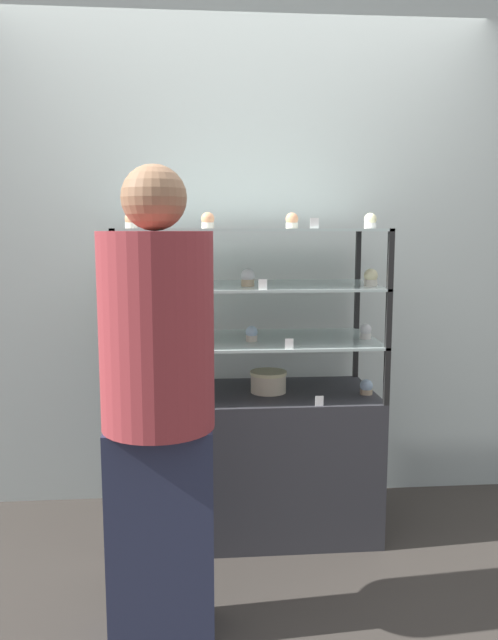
# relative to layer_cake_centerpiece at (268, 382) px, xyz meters

# --- Properties ---
(ground_plane) EXTENTS (20.00, 20.00, 0.00)m
(ground_plane) POSITION_rel_layer_cake_centerpiece_xyz_m (-0.09, 0.01, -0.73)
(ground_plane) COLOR #38332D
(back_wall) EXTENTS (8.00, 0.05, 2.60)m
(back_wall) POSITION_rel_layer_cake_centerpiece_xyz_m (-0.09, 0.43, 0.57)
(back_wall) COLOR #A8B2AD
(back_wall) RESTS_ON ground_plane
(display_base) EXTENTS (1.18, 0.56, 0.68)m
(display_base) POSITION_rel_layer_cake_centerpiece_xyz_m (-0.09, 0.01, -0.39)
(display_base) COLOR #333338
(display_base) RESTS_ON ground_plane
(display_riser_lower) EXTENTS (1.18, 0.56, 0.25)m
(display_riser_lower) POSITION_rel_layer_cake_centerpiece_xyz_m (-0.09, 0.01, 0.19)
(display_riser_lower) COLOR black
(display_riser_lower) RESTS_ON display_base
(display_riser_middle) EXTENTS (1.18, 0.56, 0.25)m
(display_riser_middle) POSITION_rel_layer_cake_centerpiece_xyz_m (-0.09, 0.01, 0.44)
(display_riser_middle) COLOR black
(display_riser_middle) RESTS_ON display_riser_lower
(display_riser_upper) EXTENTS (1.18, 0.56, 0.25)m
(display_riser_upper) POSITION_rel_layer_cake_centerpiece_xyz_m (-0.09, 0.01, 0.70)
(display_riser_upper) COLOR black
(display_riser_upper) RESTS_ON display_riser_middle
(layer_cake_centerpiece) EXTENTS (0.17, 0.17, 0.10)m
(layer_cake_centerpiece) POSITION_rel_layer_cake_centerpiece_xyz_m (0.00, 0.00, 0.00)
(layer_cake_centerpiece) COLOR beige
(layer_cake_centerpiece) RESTS_ON display_base
(sheet_cake_frosted) EXTENTS (0.20, 0.18, 0.06)m
(sheet_cake_frosted) POSITION_rel_layer_cake_centerpiece_xyz_m (-0.41, -0.03, 0.23)
(sheet_cake_frosted) COLOR brown
(sheet_cake_frosted) RESTS_ON display_riser_lower
(cupcake_0) EXTENTS (0.06, 0.06, 0.07)m
(cupcake_0) POSITION_rel_layer_cake_centerpiece_xyz_m (-0.63, -0.13, -0.02)
(cupcake_0) COLOR white
(cupcake_0) RESTS_ON display_base
(cupcake_1) EXTENTS (0.06, 0.06, 0.07)m
(cupcake_1) POSITION_rel_layer_cake_centerpiece_xyz_m (0.45, -0.08, -0.02)
(cupcake_1) COLOR #CCB28C
(cupcake_1) RESTS_ON display_base
(price_tag_0) EXTENTS (0.04, 0.00, 0.04)m
(price_tag_0) POSITION_rel_layer_cake_centerpiece_xyz_m (0.19, -0.25, -0.03)
(price_tag_0) COLOR white
(price_tag_0) RESTS_ON display_base
(cupcake_2) EXTENTS (0.06, 0.06, 0.07)m
(cupcake_2) POSITION_rel_layer_cake_centerpiece_xyz_m (-0.61, -0.07, 0.24)
(cupcake_2) COLOR #CCB28C
(cupcake_2) RESTS_ON display_riser_lower
(cupcake_3) EXTENTS (0.06, 0.06, 0.07)m
(cupcake_3) POSITION_rel_layer_cake_centerpiece_xyz_m (-0.08, -0.05, 0.24)
(cupcake_3) COLOR beige
(cupcake_3) RESTS_ON display_riser_lower
(cupcake_4) EXTENTS (0.06, 0.06, 0.07)m
(cupcake_4) POSITION_rel_layer_cake_centerpiece_xyz_m (0.45, -0.04, 0.24)
(cupcake_4) COLOR white
(cupcake_4) RESTS_ON display_riser_lower
(price_tag_1) EXTENTS (0.04, 0.00, 0.04)m
(price_tag_1) POSITION_rel_layer_cake_centerpiece_xyz_m (0.06, -0.25, 0.23)
(price_tag_1) COLOR white
(price_tag_1) RESTS_ON display_riser_lower
(cupcake_5) EXTENTS (0.06, 0.06, 0.08)m
(cupcake_5) POSITION_rel_layer_cake_centerpiece_xyz_m (-0.63, -0.11, 0.49)
(cupcake_5) COLOR beige
(cupcake_5) RESTS_ON display_riser_middle
(cupcake_6) EXTENTS (0.06, 0.06, 0.08)m
(cupcake_6) POSITION_rel_layer_cake_centerpiece_xyz_m (-0.10, -0.08, 0.49)
(cupcake_6) COLOR #CCB28C
(cupcake_6) RESTS_ON display_riser_middle
(cupcake_7) EXTENTS (0.06, 0.06, 0.08)m
(cupcake_7) POSITION_rel_layer_cake_centerpiece_xyz_m (0.44, -0.12, 0.49)
(cupcake_7) COLOR beige
(cupcake_7) RESTS_ON display_riser_middle
(price_tag_2) EXTENTS (0.04, 0.00, 0.04)m
(price_tag_2) POSITION_rel_layer_cake_centerpiece_xyz_m (-0.05, -0.25, 0.48)
(price_tag_2) COLOR white
(price_tag_2) RESTS_ON display_riser_middle
(cupcake_8) EXTENTS (0.06, 0.06, 0.07)m
(cupcake_8) POSITION_rel_layer_cake_centerpiece_xyz_m (-0.61, -0.08, 0.74)
(cupcake_8) COLOR beige
(cupcake_8) RESTS_ON display_riser_upper
(cupcake_9) EXTENTS (0.06, 0.06, 0.07)m
(cupcake_9) POSITION_rel_layer_cake_centerpiece_xyz_m (-0.28, -0.14, 0.74)
(cupcake_9) COLOR beige
(cupcake_9) RESTS_ON display_riser_upper
(cupcake_10) EXTENTS (0.06, 0.06, 0.07)m
(cupcake_10) POSITION_rel_layer_cake_centerpiece_xyz_m (0.09, -0.09, 0.74)
(cupcake_10) COLOR beige
(cupcake_10) RESTS_ON display_riser_upper
(cupcake_11) EXTENTS (0.06, 0.06, 0.07)m
(cupcake_11) POSITION_rel_layer_cake_centerpiece_xyz_m (0.45, -0.06, 0.74)
(cupcake_11) COLOR white
(cupcake_11) RESTS_ON display_riser_upper
(price_tag_3) EXTENTS (0.04, 0.00, 0.04)m
(price_tag_3) POSITION_rel_layer_cake_centerpiece_xyz_m (0.16, -0.25, 0.73)
(price_tag_3) COLOR white
(price_tag_3) RESTS_ON display_riser_upper
(customer_figure) EXTENTS (0.38, 0.38, 1.65)m
(customer_figure) POSITION_rel_layer_cake_centerpiece_xyz_m (-0.47, -0.75, 0.15)
(customer_figure) COLOR #282D47
(customer_figure) RESTS_ON ground_plane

